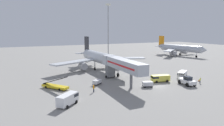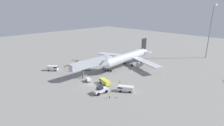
{
  "view_description": "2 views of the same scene",
  "coord_description": "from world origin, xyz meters",
  "px_view_note": "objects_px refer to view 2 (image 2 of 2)",
  "views": [
    {
      "loc": [
        -33.01,
        -41.26,
        14.65
      ],
      "look_at": [
        -5.34,
        16.66,
        4.09
      ],
      "focal_mm": 32.57,
      "sensor_mm": 36.0,
      "label": 1
    },
    {
      "loc": [
        48.87,
        -37.57,
        27.75
      ],
      "look_at": [
        -4.47,
        15.28,
        3.98
      ],
      "focal_mm": 28.34,
      "sensor_mm": 36.0,
      "label": 2
    }
  ],
  "objects_px": {
    "ground_crew_worker_foreground": "(110,96)",
    "apron_light_mast": "(211,22)",
    "pushback_tug": "(100,90)",
    "safety_cone_bravo": "(65,68)",
    "service_van_outer_right": "(105,81)",
    "jet_bridge": "(94,63)",
    "service_van_far_center": "(125,88)",
    "baggage_cart_near_center": "(87,69)",
    "safety_cone_charlie": "(116,97)",
    "service_van_far_left": "(53,68)",
    "baggage_cart_near_right": "(88,80)",
    "safety_cone_alpha": "(120,82)",
    "ground_crew_worker_midground": "(72,69)",
    "belt_loader_truck": "(76,63)",
    "airplane_at_gate": "(128,57)"
  },
  "relations": [
    {
      "from": "ground_crew_worker_midground",
      "to": "ground_crew_worker_foreground",
      "type": "bearing_deg",
      "value": -9.75
    },
    {
      "from": "jet_bridge",
      "to": "safety_cone_bravo",
      "type": "xyz_separation_m",
      "value": [
        -15.34,
        -5.38,
        -4.82
      ]
    },
    {
      "from": "service_van_far_center",
      "to": "safety_cone_alpha",
      "type": "bearing_deg",
      "value": 146.71
    },
    {
      "from": "pushback_tug",
      "to": "safety_cone_bravo",
      "type": "relative_size",
      "value": 7.32
    },
    {
      "from": "pushback_tug",
      "to": "apron_light_mast",
      "type": "bearing_deg",
      "value": 82.44
    },
    {
      "from": "safety_cone_alpha",
      "to": "ground_crew_worker_midground",
      "type": "bearing_deg",
      "value": -165.28
    },
    {
      "from": "ground_crew_worker_foreground",
      "to": "pushback_tug",
      "type": "bearing_deg",
      "value": 177.41
    },
    {
      "from": "baggage_cart_near_right",
      "to": "apron_light_mast",
      "type": "height_order",
      "value": "apron_light_mast"
    },
    {
      "from": "service_van_far_left",
      "to": "baggage_cart_near_right",
      "type": "distance_m",
      "value": 21.86
    },
    {
      "from": "baggage_cart_near_right",
      "to": "safety_cone_alpha",
      "type": "relative_size",
      "value": 3.82
    },
    {
      "from": "jet_bridge",
      "to": "ground_crew_worker_foreground",
      "type": "distance_m",
      "value": 22.42
    },
    {
      "from": "service_van_far_center",
      "to": "baggage_cart_near_center",
      "type": "xyz_separation_m",
      "value": [
        -26.52,
        3.88,
        -0.39
      ]
    },
    {
      "from": "belt_loader_truck",
      "to": "service_van_far_left",
      "type": "xyz_separation_m",
      "value": [
        0.27,
        -12.53,
        0.49
      ]
    },
    {
      "from": "ground_crew_worker_midground",
      "to": "apron_light_mast",
      "type": "distance_m",
      "value": 77.57
    },
    {
      "from": "baggage_cart_near_right",
      "to": "safety_cone_alpha",
      "type": "bearing_deg",
      "value": 40.62
    },
    {
      "from": "service_van_far_left",
      "to": "safety_cone_charlie",
      "type": "xyz_separation_m",
      "value": [
        38.25,
        2.19,
        -0.92
      ]
    },
    {
      "from": "ground_crew_worker_foreground",
      "to": "airplane_at_gate",
      "type": "bearing_deg",
      "value": 120.75
    },
    {
      "from": "belt_loader_truck",
      "to": "safety_cone_alpha",
      "type": "distance_m",
      "value": 31.18
    },
    {
      "from": "airplane_at_gate",
      "to": "pushback_tug",
      "type": "xyz_separation_m",
      "value": [
        12.77,
        -29.06,
        -3.21
      ]
    },
    {
      "from": "service_van_far_center",
      "to": "ground_crew_worker_midground",
      "type": "bearing_deg",
      "value": -176.08
    },
    {
      "from": "safety_cone_alpha",
      "to": "apron_light_mast",
      "type": "height_order",
      "value": "apron_light_mast"
    },
    {
      "from": "belt_loader_truck",
      "to": "ground_crew_worker_midground",
      "type": "distance_m",
      "value": 10.34
    },
    {
      "from": "safety_cone_alpha",
      "to": "safety_cone_charlie",
      "type": "height_order",
      "value": "safety_cone_alpha"
    },
    {
      "from": "service_van_far_left",
      "to": "ground_crew_worker_midground",
      "type": "xyz_separation_m",
      "value": [
        7.45,
        5.64,
        -0.28
      ]
    },
    {
      "from": "jet_bridge",
      "to": "service_van_outer_right",
      "type": "xyz_separation_m",
      "value": [
        10.69,
        -3.68,
        -4.07
      ]
    },
    {
      "from": "airplane_at_gate",
      "to": "safety_cone_bravo",
      "type": "height_order",
      "value": "airplane_at_gate"
    },
    {
      "from": "airplane_at_gate",
      "to": "ground_crew_worker_foreground",
      "type": "height_order",
      "value": "airplane_at_gate"
    },
    {
      "from": "safety_cone_bravo",
      "to": "jet_bridge",
      "type": "bearing_deg",
      "value": 19.32
    },
    {
      "from": "baggage_cart_near_right",
      "to": "ground_crew_worker_foreground",
      "type": "distance_m",
      "value": 15.64
    },
    {
      "from": "service_van_far_left",
      "to": "ground_crew_worker_foreground",
      "type": "bearing_deg",
      "value": 0.92
    },
    {
      "from": "jet_bridge",
      "to": "service_van_far_center",
      "type": "bearing_deg",
      "value": -7.56
    },
    {
      "from": "service_van_far_center",
      "to": "service_van_far_left",
      "type": "bearing_deg",
      "value": -168.32
    },
    {
      "from": "jet_bridge",
      "to": "baggage_cart_near_right",
      "type": "height_order",
      "value": "jet_bridge"
    },
    {
      "from": "service_van_outer_right",
      "to": "apron_light_mast",
      "type": "height_order",
      "value": "apron_light_mast"
    },
    {
      "from": "service_van_far_center",
      "to": "baggage_cart_near_center",
      "type": "bearing_deg",
      "value": 171.68
    },
    {
      "from": "pushback_tug",
      "to": "ground_crew_worker_foreground",
      "type": "xyz_separation_m",
      "value": [
        4.64,
        -0.21,
        -0.27
      ]
    },
    {
      "from": "service_van_far_center",
      "to": "ground_crew_worker_midground",
      "type": "height_order",
      "value": "service_van_far_center"
    },
    {
      "from": "service_van_outer_right",
      "to": "ground_crew_worker_foreground",
      "type": "bearing_deg",
      "value": -33.93
    },
    {
      "from": "jet_bridge",
      "to": "service_van_outer_right",
      "type": "bearing_deg",
      "value": -18.98
    },
    {
      "from": "jet_bridge",
      "to": "ground_crew_worker_foreground",
      "type": "xyz_separation_m",
      "value": [
        19.72,
        -9.75,
        -4.32
      ]
    },
    {
      "from": "ground_crew_worker_midground",
      "to": "apron_light_mast",
      "type": "relative_size",
      "value": 0.06
    },
    {
      "from": "baggage_cart_near_center",
      "to": "safety_cone_alpha",
      "type": "relative_size",
      "value": 3.98
    },
    {
      "from": "ground_crew_worker_foreground",
      "to": "apron_light_mast",
      "type": "distance_m",
      "value": 74.66
    },
    {
      "from": "jet_bridge",
      "to": "baggage_cart_near_right",
      "type": "bearing_deg",
      "value": -56.19
    },
    {
      "from": "safety_cone_charlie",
      "to": "ground_crew_worker_foreground",
      "type": "bearing_deg",
      "value": -131.37
    },
    {
      "from": "jet_bridge",
      "to": "safety_cone_alpha",
      "type": "relative_size",
      "value": 27.57
    },
    {
      "from": "belt_loader_truck",
      "to": "safety_cone_bravo",
      "type": "bearing_deg",
      "value": -74.83
    },
    {
      "from": "belt_loader_truck",
      "to": "apron_light_mast",
      "type": "distance_m",
      "value": 75.77
    },
    {
      "from": "service_van_outer_right",
      "to": "safety_cone_charlie",
      "type": "xyz_separation_m",
      "value": [
        10.44,
        -4.47,
        -0.75
      ]
    },
    {
      "from": "belt_loader_truck",
      "to": "apron_light_mast",
      "type": "relative_size",
      "value": 0.24
    }
  ]
}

